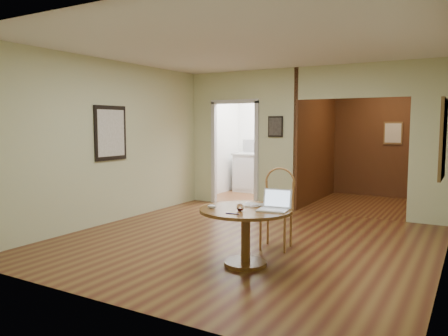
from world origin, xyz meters
The scene contains 11 objects.
floor centered at (0.00, 0.00, 0.00)m, with size 5.00×5.00×0.00m, color #4D2316.
room_shell centered at (-0.47, 3.10, 1.29)m, with size 5.20×7.50×5.00m.
dining_table centered at (0.49, -0.88, 0.50)m, with size 1.07×1.07×0.67m.
chair centered at (0.51, 0.00, 0.59)m, with size 0.51×0.51×1.07m.
open_laptop centered at (0.81, -0.79, 0.73)m, with size 0.36×0.33×0.23m.
closed_laptop centered at (0.55, -0.72, 0.68)m, with size 0.34×0.22×0.03m, color #BBBBC0.
mouse centered at (0.14, -1.06, 0.69)m, with size 0.10×0.06×0.04m, color white.
wine_glass centered at (0.51, -1.05, 0.72)m, with size 0.08×0.08×0.09m, color white, non-canonical shape.
pen centered at (0.50, -1.22, 0.68)m, with size 0.01×0.01×0.15m, color #0E0D61.
kitchen_cabinet centered at (-1.35, 4.20, 0.47)m, with size 2.06×0.60×0.94m.
grocery_bag centered at (-0.55, 4.20, 1.10)m, with size 0.33×0.28×0.33m, color #C1B28D.
Camera 1 is at (2.77, -5.31, 1.64)m, focal length 35.00 mm.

